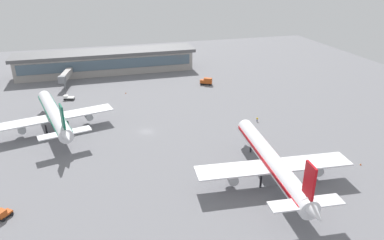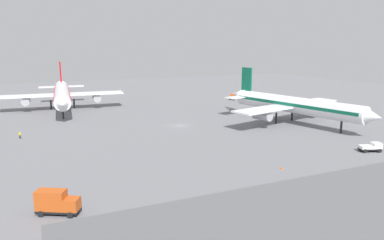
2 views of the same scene
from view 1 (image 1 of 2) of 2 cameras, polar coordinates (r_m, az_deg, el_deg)
ground at (r=124.71m, az=-7.22°, el=-1.82°), size 288.00×288.00×0.00m
terminal_building at (r=195.65m, az=-13.36°, el=8.99°), size 92.20×17.07×11.21m
airplane_at_gate at (r=96.87m, az=12.51°, el=-6.39°), size 41.40×51.46×15.65m
airplane_taxiing at (r=132.32m, az=-20.98°, el=0.83°), size 39.50×48.46×14.92m
catering_truck at (r=171.30m, az=2.31°, el=6.14°), size 5.81×4.41×3.30m
pushback_tractor at (r=160.82m, az=-18.98°, el=3.38°), size 4.78×3.38×1.90m
baggage_tug at (r=94.42m, az=-27.73°, el=-13.00°), size 3.65×3.74×2.30m
ground_crew_worker at (r=133.27m, az=10.27°, el=0.11°), size 0.54×0.54×1.67m
jet_bridge at (r=178.09m, az=-19.36°, el=6.65°), size 6.05×16.45×6.74m
safety_cone_near_gate at (r=162.36m, az=-10.44°, el=4.24°), size 0.44×0.44×0.60m
safety_cone_mid_apron at (r=114.58m, az=25.15°, el=-6.35°), size 0.44×0.44×0.60m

